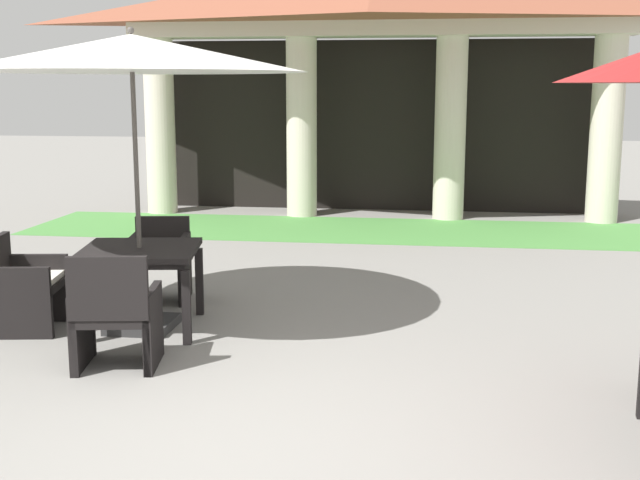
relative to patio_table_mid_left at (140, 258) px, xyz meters
name	(u,v)px	position (x,y,z in m)	size (l,w,h in m)	color
ground_plane	(256,455)	(1.56, -2.39, -0.65)	(60.00, 60.00, 0.00)	gray
background_pavilion	(377,27)	(1.56, 6.85, 2.42)	(8.47, 2.42, 4.09)	beige
lawn_strip	(367,230)	(1.56, 5.44, -0.64)	(10.27, 2.31, 0.01)	#47843D
patio_table_mid_left	(140,258)	(0.00, 0.00, 0.00)	(1.14, 1.14, 0.74)	black
patio_umbrella_mid_left	(132,56)	(0.00, 0.00, 1.74)	(2.98, 2.98, 2.63)	#2D2D2D
patio_chair_mid_left_south	(116,316)	(0.17, -1.02, -0.24)	(0.70, 0.66, 0.92)	black
patio_chair_mid_left_north	(160,261)	(-0.17, 1.01, -0.25)	(0.66, 0.67, 0.82)	black
patio_chair_mid_left_west	(24,286)	(-1.02, -0.17, -0.25)	(0.66, 0.69, 0.84)	black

